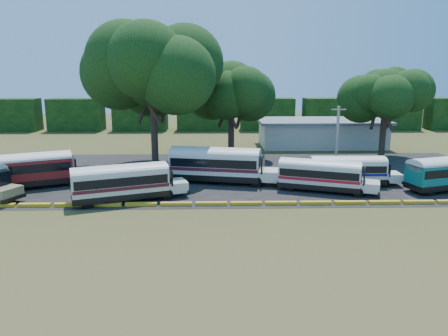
{
  "coord_description": "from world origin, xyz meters",
  "views": [
    {
      "loc": [
        1.68,
        -34.79,
        11.48
      ],
      "look_at": [
        2.72,
        6.0,
        2.15
      ],
      "focal_mm": 35.0,
      "sensor_mm": 36.0,
      "label": 1
    }
  ],
  "objects_px": {
    "bus_cream_west": "(123,181)",
    "bus_red": "(28,168)",
    "tree_west": "(152,68)",
    "bus_white_red": "(322,174)"
  },
  "relations": [
    {
      "from": "tree_west",
      "to": "bus_cream_west",
      "type": "bearing_deg",
      "value": -94.53
    },
    {
      "from": "tree_west",
      "to": "bus_white_red",
      "type": "bearing_deg",
      "value": -32.22
    },
    {
      "from": "bus_cream_west",
      "to": "bus_white_red",
      "type": "xyz_separation_m",
      "value": [
        18.24,
        2.72,
        -0.14
      ]
    },
    {
      "from": "bus_red",
      "to": "bus_cream_west",
      "type": "distance_m",
      "value": 11.18
    },
    {
      "from": "bus_red",
      "to": "tree_west",
      "type": "xyz_separation_m",
      "value": [
        11.21,
        8.83,
        9.55
      ]
    },
    {
      "from": "bus_cream_west",
      "to": "bus_red",
      "type": "bearing_deg",
      "value": 135.41
    },
    {
      "from": "bus_red",
      "to": "bus_white_red",
      "type": "height_order",
      "value": "bus_red"
    },
    {
      "from": "bus_red",
      "to": "bus_cream_west",
      "type": "xyz_separation_m",
      "value": [
        10.14,
        -4.7,
        -0.11
      ]
    },
    {
      "from": "bus_cream_west",
      "to": "tree_west",
      "type": "relative_size",
      "value": 0.65
    },
    {
      "from": "bus_red",
      "to": "bus_cream_west",
      "type": "relative_size",
      "value": 1.03
    }
  ]
}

